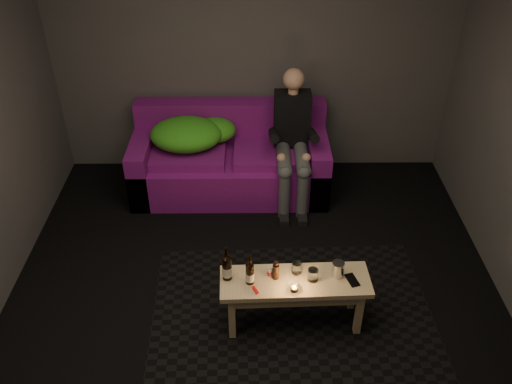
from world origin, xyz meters
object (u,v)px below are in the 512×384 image
sofa (230,161)px  person (293,137)px  coffee_table (295,288)px  steel_cup (338,269)px  beer_bottle_b (250,273)px  beer_bottle_a (227,267)px

sofa → person: 0.73m
sofa → coffee_table: bearing=-74.0°
sofa → steel_cup: sofa is taller
person → beer_bottle_b: person is taller
coffee_table → beer_bottle_a: beer_bottle_a is taller
steel_cup → sofa: bearing=114.9°
coffee_table → beer_bottle_b: beer_bottle_b is taller
beer_bottle_a → sofa: bearing=91.2°
person → steel_cup: (0.23, -1.65, -0.16)m
sofa → beer_bottle_a: 1.85m
sofa → beer_bottle_a: size_ratio=6.67×
person → beer_bottle_b: bearing=-103.3°
steel_cup → person: bearing=97.9°
beer_bottle_b → coffee_table: bearing=4.4°
sofa → beer_bottle_b: size_ratio=7.83×
person → beer_bottle_a: bearing=-108.9°
beer_bottle_b → steel_cup: (0.64, 0.07, -0.03)m
sofa → beer_bottle_a: (0.04, -1.83, 0.25)m
sofa → steel_cup: 2.01m
sofa → steel_cup: (0.84, -1.81, 0.21)m
person → coffee_table: 1.73m
beer_bottle_b → sofa: bearing=96.2°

